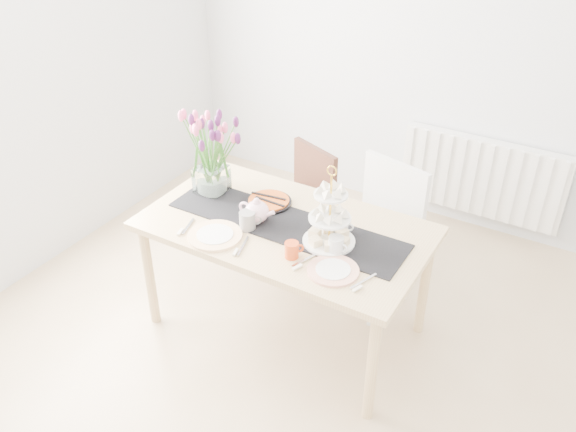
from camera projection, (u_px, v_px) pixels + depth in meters
The scene contains 16 objects.
room_shell at pixel (262, 188), 2.67m from camera, with size 4.50×4.50×4.50m.
radiator at pixel (481, 177), 4.50m from camera, with size 1.20×0.08×0.60m, color white.
dining_table at pixel (285, 236), 3.46m from camera, with size 1.60×0.90×0.75m.
chair_brown at pixel (302, 198), 4.19m from camera, with size 0.53×0.53×0.83m.
chair_white at pixel (380, 224), 3.80m from camera, with size 0.56×0.56×0.93m.
table_runner at pixel (285, 224), 3.41m from camera, with size 1.40×0.35×0.01m, color black.
tulip_vase at pixel (209, 141), 3.54m from camera, with size 0.63×0.63×0.53m.
cake_stand at pixel (330, 225), 3.20m from camera, with size 0.28×0.28×0.42m.
teapot at pixel (257, 212), 3.40m from camera, with size 0.22×0.18×0.15m, color white, non-canonical shape.
cream_jug at pixel (341, 227), 3.32m from camera, with size 0.08×0.08×0.08m, color white.
tart_tin at pixel (269, 202), 3.59m from camera, with size 0.27×0.27×0.03m.
mug_grey at pixel (247, 221), 3.36m from camera, with size 0.09×0.09×0.11m, color gray.
mug_white at pixel (336, 245), 3.17m from camera, with size 0.08×0.08×0.10m, color silver.
mug_orange at pixel (292, 250), 3.14m from camera, with size 0.07×0.07×0.09m, color #CF4217.
plate_left at pixel (215, 236), 3.31m from camera, with size 0.30×0.30×0.02m, color white.
plate_right at pixel (333, 270), 3.06m from camera, with size 0.26×0.26×0.01m, color white.
Camera 1 is at (1.27, -1.93, 2.64)m, focal length 38.00 mm.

